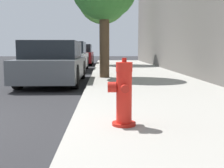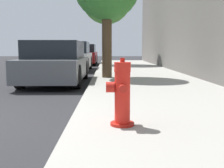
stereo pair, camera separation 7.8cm
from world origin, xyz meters
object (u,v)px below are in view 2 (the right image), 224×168
Objects in this scene: parked_car_near at (57,63)px; fire_hydrant at (122,94)px; parked_car_mid at (72,57)px; parked_car_far at (83,55)px.

fire_hydrant is at bearing -72.05° from parked_car_near.
parked_car_far is (0.11, 5.42, -0.01)m from parked_car_mid.
parked_car_near is (-1.77, 5.46, 0.12)m from fire_hydrant.
parked_car_mid reaches higher than parked_car_near.
parked_car_mid is at bearing -91.16° from parked_car_far.
parked_car_mid is (-1.96, 10.78, 0.17)m from fire_hydrant.
fire_hydrant is 0.20× the size of parked_car_near.
fire_hydrant is at bearing -83.48° from parked_car_far.
fire_hydrant is 10.96m from parked_car_mid.
parked_car_near is at bearing 107.95° from fire_hydrant.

